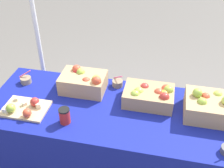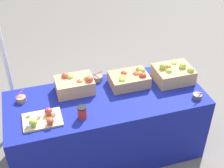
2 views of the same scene
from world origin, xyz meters
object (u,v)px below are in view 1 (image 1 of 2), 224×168
at_px(tent_pole, 34,15).
at_px(apple_crate_right, 84,81).
at_px(apple_crate_middle, 150,95).
at_px(cutting_board_front, 25,108).
at_px(sample_bowl_mid, 26,80).
at_px(coffee_cup, 65,116).
at_px(sample_bowl_near, 117,83).
at_px(apple_crate_left, 211,107).

bearing_deg(tent_pole, apple_crate_right, -39.43).
distance_m(apple_crate_middle, cutting_board_front, 0.95).
xyz_separation_m(sample_bowl_mid, coffee_cup, (0.49, -0.39, 0.03)).
bearing_deg(coffee_cup, sample_bowl_mid, 141.72).
relative_size(apple_crate_middle, coffee_cup, 3.14).
xyz_separation_m(apple_crate_middle, apple_crate_right, (-0.54, 0.05, 0.01)).
height_order(apple_crate_middle, apple_crate_right, apple_crate_right).
height_order(sample_bowl_near, sample_bowl_mid, sample_bowl_near).
bearing_deg(cutting_board_front, sample_bowl_mid, 115.23).
bearing_deg(cutting_board_front, tent_pole, 106.99).
xyz_separation_m(sample_bowl_near, coffee_cup, (-0.27, -0.51, 0.03)).
distance_m(sample_bowl_near, coffee_cup, 0.58).
distance_m(coffee_cup, tent_pole, 1.13).
relative_size(apple_crate_right, tent_pole, 0.16).
bearing_deg(sample_bowl_mid, sample_bowl_near, 8.85).
relative_size(apple_crate_middle, sample_bowl_mid, 3.51).
bearing_deg(sample_bowl_mid, coffee_cup, -38.28).
distance_m(apple_crate_middle, tent_pole, 1.32).
bearing_deg(tent_pole, apple_crate_left, -20.75).
distance_m(apple_crate_left, coffee_cup, 1.05).
bearing_deg(apple_crate_middle, sample_bowl_near, 150.77).
bearing_deg(sample_bowl_mid, cutting_board_front, -64.77).
distance_m(apple_crate_left, cutting_board_front, 1.37).
bearing_deg(sample_bowl_near, apple_crate_middle, -29.23).
xyz_separation_m(apple_crate_middle, tent_pole, (-1.16, 0.56, 0.32)).
height_order(sample_bowl_near, coffee_cup, coffee_cup).
bearing_deg(cutting_board_front, coffee_cup, -9.03).
bearing_deg(apple_crate_middle, coffee_cup, -148.27).
bearing_deg(apple_crate_right, apple_crate_left, -5.90).
relative_size(apple_crate_left, coffee_cup, 3.10).
height_order(cutting_board_front, coffee_cup, coffee_cup).
bearing_deg(apple_crate_left, tent_pole, 159.25).
distance_m(apple_crate_middle, coffee_cup, 0.66).
distance_m(cutting_board_front, sample_bowl_near, 0.76).
bearing_deg(sample_bowl_near, coffee_cup, -118.22).
bearing_deg(apple_crate_left, coffee_cup, -163.62).
relative_size(apple_crate_left, cutting_board_front, 1.11).
xyz_separation_m(apple_crate_middle, cutting_board_front, (-0.90, -0.29, -0.04)).
bearing_deg(sample_bowl_mid, apple_crate_middle, -2.29).
bearing_deg(coffee_cup, apple_crate_left, 16.38).
relative_size(apple_crate_left, sample_bowl_near, 3.39).
distance_m(sample_bowl_near, sample_bowl_mid, 0.78).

